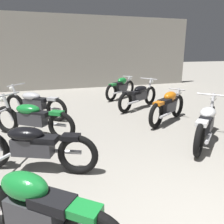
{
  "coord_description": "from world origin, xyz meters",
  "views": [
    {
      "loc": [
        -1.59,
        -1.14,
        1.97
      ],
      "look_at": [
        0.0,
        3.65,
        0.55
      ],
      "focal_mm": 36.01,
      "sensor_mm": 36.0,
      "label": 1
    }
  ],
  "objects_px": {
    "motorcycle_left_row_2": "(32,118)",
    "motorcycle_right_row_2": "(168,106)",
    "motorcycle_left_row_1": "(32,146)",
    "motorcycle_right_row_1": "(206,123)",
    "motorcycle_left_row_0": "(34,211)",
    "motorcycle_right_row_3": "(139,95)",
    "motorcycle_right_row_4": "(121,87)",
    "motorcycle_left_row_3": "(34,103)"
  },
  "relations": [
    {
      "from": "motorcycle_left_row_1",
      "to": "motorcycle_left_row_2",
      "type": "height_order",
      "value": "same"
    },
    {
      "from": "motorcycle_right_row_1",
      "to": "motorcycle_right_row_2",
      "type": "relative_size",
      "value": 0.99
    },
    {
      "from": "motorcycle_left_row_3",
      "to": "motorcycle_right_row_1",
      "type": "height_order",
      "value": "same"
    },
    {
      "from": "motorcycle_right_row_1",
      "to": "motorcycle_right_row_2",
      "type": "distance_m",
      "value": 1.52
    },
    {
      "from": "motorcycle_right_row_2",
      "to": "motorcycle_right_row_4",
      "type": "distance_m",
      "value": 3.36
    },
    {
      "from": "motorcycle_left_row_2",
      "to": "motorcycle_right_row_1",
      "type": "height_order",
      "value": "same"
    },
    {
      "from": "motorcycle_right_row_2",
      "to": "motorcycle_left_row_2",
      "type": "bearing_deg",
      "value": 179.79
    },
    {
      "from": "motorcycle_left_row_0",
      "to": "motorcycle_left_row_1",
      "type": "bearing_deg",
      "value": 91.52
    },
    {
      "from": "motorcycle_left_row_2",
      "to": "motorcycle_right_row_1",
      "type": "bearing_deg",
      "value": -23.38
    },
    {
      "from": "motorcycle_left_row_3",
      "to": "motorcycle_right_row_2",
      "type": "height_order",
      "value": "motorcycle_left_row_3"
    },
    {
      "from": "motorcycle_right_row_3",
      "to": "motorcycle_right_row_4",
      "type": "xyz_separation_m",
      "value": [
        -0.01,
        1.72,
        0.01
      ]
    },
    {
      "from": "motorcycle_left_row_0",
      "to": "motorcycle_left_row_2",
      "type": "xyz_separation_m",
      "value": [
        -0.06,
        3.24,
        -0.01
      ]
    },
    {
      "from": "motorcycle_right_row_1",
      "to": "motorcycle_right_row_3",
      "type": "xyz_separation_m",
      "value": [
        -0.12,
        3.15,
        0.0
      ]
    },
    {
      "from": "motorcycle_left_row_2",
      "to": "motorcycle_right_row_3",
      "type": "bearing_deg",
      "value": 25.3
    },
    {
      "from": "motorcycle_left_row_0",
      "to": "motorcycle_left_row_2",
      "type": "relative_size",
      "value": 0.87
    },
    {
      "from": "motorcycle_right_row_2",
      "to": "motorcycle_right_row_3",
      "type": "relative_size",
      "value": 0.9
    },
    {
      "from": "motorcycle_left_row_2",
      "to": "motorcycle_right_row_4",
      "type": "xyz_separation_m",
      "value": [
        3.41,
        3.34,
        0.01
      ]
    },
    {
      "from": "motorcycle_left_row_3",
      "to": "motorcycle_right_row_3",
      "type": "xyz_separation_m",
      "value": [
        3.38,
        0.11,
        0.0
      ]
    },
    {
      "from": "motorcycle_right_row_4",
      "to": "motorcycle_right_row_2",
      "type": "bearing_deg",
      "value": -87.64
    },
    {
      "from": "motorcycle_left_row_3",
      "to": "motorcycle_right_row_1",
      "type": "bearing_deg",
      "value": -41.03
    },
    {
      "from": "motorcycle_left_row_0",
      "to": "motorcycle_right_row_1",
      "type": "distance_m",
      "value": 3.88
    },
    {
      "from": "motorcycle_left_row_2",
      "to": "motorcycle_left_row_3",
      "type": "distance_m",
      "value": 1.51
    },
    {
      "from": "motorcycle_left_row_0",
      "to": "motorcycle_right_row_1",
      "type": "relative_size",
      "value": 0.92
    },
    {
      "from": "motorcycle_left_row_3",
      "to": "motorcycle_right_row_4",
      "type": "bearing_deg",
      "value": 28.49
    },
    {
      "from": "motorcycle_right_row_1",
      "to": "motorcycle_right_row_2",
      "type": "height_order",
      "value": "motorcycle_right_row_1"
    },
    {
      "from": "motorcycle_left_row_3",
      "to": "motorcycle_left_row_0",
      "type": "bearing_deg",
      "value": -89.81
    },
    {
      "from": "motorcycle_left_row_1",
      "to": "motorcycle_left_row_2",
      "type": "xyz_separation_m",
      "value": [
        -0.02,
        1.61,
        0.0
      ]
    },
    {
      "from": "motorcycle_left_row_2",
      "to": "motorcycle_right_row_4",
      "type": "bearing_deg",
      "value": 44.4
    },
    {
      "from": "motorcycle_left_row_0",
      "to": "motorcycle_left_row_2",
      "type": "bearing_deg",
      "value": 91.06
    },
    {
      "from": "motorcycle_left_row_2",
      "to": "motorcycle_right_row_2",
      "type": "distance_m",
      "value": 3.55
    },
    {
      "from": "motorcycle_right_row_1",
      "to": "motorcycle_right_row_3",
      "type": "distance_m",
      "value": 3.15
    },
    {
      "from": "motorcycle_right_row_1",
      "to": "motorcycle_left_row_0",
      "type": "bearing_deg",
      "value": -153.84
    },
    {
      "from": "motorcycle_left_row_0",
      "to": "motorcycle_right_row_4",
      "type": "bearing_deg",
      "value": 63.01
    },
    {
      "from": "motorcycle_left_row_1",
      "to": "motorcycle_right_row_2",
      "type": "bearing_deg",
      "value": 24.31
    },
    {
      "from": "motorcycle_left_row_0",
      "to": "motorcycle_right_row_2",
      "type": "xyz_separation_m",
      "value": [
        3.49,
        3.23,
        0.0
      ]
    },
    {
      "from": "motorcycle_left_row_1",
      "to": "motorcycle_left_row_0",
      "type": "bearing_deg",
      "value": -88.48
    },
    {
      "from": "motorcycle_left_row_0",
      "to": "motorcycle_left_row_3",
      "type": "distance_m",
      "value": 4.76
    },
    {
      "from": "motorcycle_left_row_0",
      "to": "motorcycle_left_row_3",
      "type": "xyz_separation_m",
      "value": [
        -0.02,
        4.76,
        -0.01
      ]
    },
    {
      "from": "motorcycle_left_row_2",
      "to": "motorcycle_right_row_2",
      "type": "height_order",
      "value": "motorcycle_left_row_2"
    },
    {
      "from": "motorcycle_left_row_1",
      "to": "motorcycle_left_row_3",
      "type": "xyz_separation_m",
      "value": [
        0.03,
        3.12,
        0.0
      ]
    },
    {
      "from": "motorcycle_left_row_1",
      "to": "motorcycle_right_row_3",
      "type": "height_order",
      "value": "same"
    },
    {
      "from": "motorcycle_left_row_0",
      "to": "motorcycle_left_row_1",
      "type": "relative_size",
      "value": 0.78
    }
  ]
}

